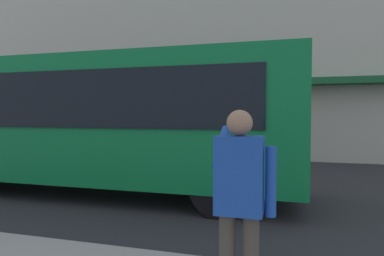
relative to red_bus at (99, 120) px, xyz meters
The scene contains 4 objects.
ground_plane 2.97m from the red_bus, behind, with size 60.00×60.00×0.00m, color #2B2B2D.
building_facade_far 8.73m from the red_bus, 108.65° to the right, with size 28.00×1.55×12.00m.
red_bus is the anchor object (origin of this frame).
pedestrian_photographer 5.60m from the red_bus, 133.18° to the left, with size 0.53×0.52×1.70m.
Camera 1 is at (-1.82, 7.35, 1.82)m, focal length 32.28 mm.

